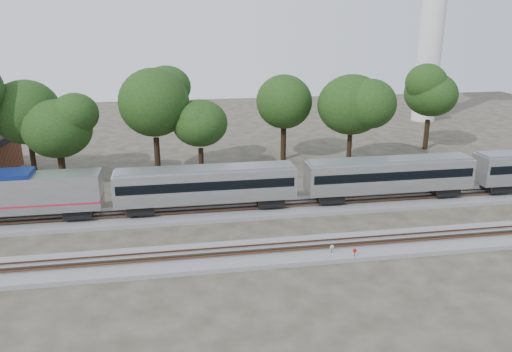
{
  "coord_description": "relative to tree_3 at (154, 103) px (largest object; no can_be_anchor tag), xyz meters",
  "views": [
    {
      "loc": [
        -7.09,
        -41.51,
        19.37
      ],
      "look_at": [
        0.74,
        5.0,
        4.17
      ],
      "focal_mm": 35.0,
      "sensor_mm": 36.0,
      "label": 1
    }
  ],
  "objects": [
    {
      "name": "tree_2",
      "position": [
        -10.97,
        -1.87,
        -2.43
      ],
      "size": [
        7.13,
        7.13,
        10.05
      ],
      "color": "black",
      "rests_on": "ground"
    },
    {
      "name": "tree_4",
      "position": [
        5.36,
        -0.88,
        -2.52
      ],
      "size": [
        7.03,
        7.03,
        9.92
      ],
      "color": "black",
      "rests_on": "ground"
    },
    {
      "name": "switch_lever",
      "position": [
        15.22,
        -25.39,
        -9.27
      ],
      "size": [
        0.53,
        0.36,
        0.3
      ],
      "primitive_type": "cube",
      "rotation": [
        0.0,
        0.0,
        -0.12
      ],
      "color": "#512D19",
      "rests_on": "ground"
    },
    {
      "name": "tree_1",
      "position": [
        -14.79,
        0.83,
        -0.86
      ],
      "size": [
        8.71,
        8.71,
        12.29
      ],
      "color": "black",
      "rests_on": "ground"
    },
    {
      "name": "tree_5",
      "position": [
        17.2,
        5.3,
        -1.24
      ],
      "size": [
        8.33,
        8.33,
        11.74
      ],
      "color": "black",
      "rests_on": "ground"
    },
    {
      "name": "tree_6",
      "position": [
        25.2,
        0.73,
        -1.11
      ],
      "size": [
        8.46,
        8.46,
        11.93
      ],
      "color": "black",
      "rests_on": "ground"
    },
    {
      "name": "track_far",
      "position": [
        9.29,
        -13.32,
        -9.21
      ],
      "size": [
        160.0,
        5.0,
        0.73
      ],
      "color": "slate",
      "rests_on": "ground"
    },
    {
      "name": "ground",
      "position": [
        9.29,
        -19.32,
        -9.42
      ],
      "size": [
        160.0,
        160.0,
        0.0
      ],
      "primitive_type": "plane",
      "color": "#383328",
      "rests_on": "ground"
    },
    {
      "name": "switch_stand_red",
      "position": [
        16.41,
        -25.5,
        -8.73
      ],
      "size": [
        0.34,
        0.06,
        1.08
      ],
      "rotation": [
        0.0,
        0.0,
        0.03
      ],
      "color": "#512D19",
      "rests_on": "ground"
    },
    {
      "name": "tree_3",
      "position": [
        0.0,
        0.0,
        0.0
      ],
      "size": [
        9.58,
        9.58,
        13.51
      ],
      "color": "black",
      "rests_on": "ground"
    },
    {
      "name": "tree_7",
      "position": [
        39.81,
        7.46,
        -1.08
      ],
      "size": [
        8.49,
        8.49,
        11.97
      ],
      "color": "black",
      "rests_on": "ground"
    },
    {
      "name": "switch_stand_white",
      "position": [
        14.74,
        -24.6,
        -8.7
      ],
      "size": [
        0.35,
        0.12,
        1.13
      ],
      "rotation": [
        0.0,
        0.0,
        0.25
      ],
      "color": "#512D19",
      "rests_on": "ground"
    },
    {
      "name": "track_near",
      "position": [
        9.29,
        -23.32,
        -9.21
      ],
      "size": [
        160.0,
        5.0,
        0.73
      ],
      "color": "slate",
      "rests_on": "ground"
    }
  ]
}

